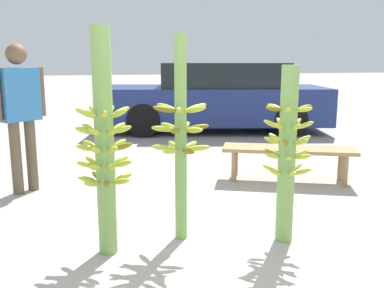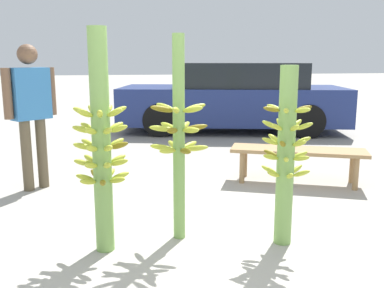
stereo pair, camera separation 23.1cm
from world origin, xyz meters
name	(u,v)px [view 1 (the left image)]	position (x,y,z in m)	size (l,w,h in m)	color
ground_plane	(206,261)	(0.00, 0.00, 0.00)	(80.00, 80.00, 0.00)	#9E998E
banana_stalk_left	(105,145)	(-0.66, 0.34, 0.82)	(0.41, 0.41, 1.64)	#7AA851
banana_stalk_center	(181,136)	(-0.07, 0.45, 0.83)	(0.46, 0.46, 1.60)	#7AA851
banana_stalk_right	(287,153)	(0.70, 0.19, 0.71)	(0.39, 0.39, 1.37)	#7AA851
vendor_person	(20,106)	(-1.40, 2.09, 0.94)	(0.53, 0.43, 1.58)	brown
market_bench	(288,152)	(1.54, 1.72, 0.35)	(1.56, 1.01, 0.41)	#99754C
parked_car	(217,98)	(1.94, 5.54, 0.66)	(4.71, 2.82, 1.36)	navy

